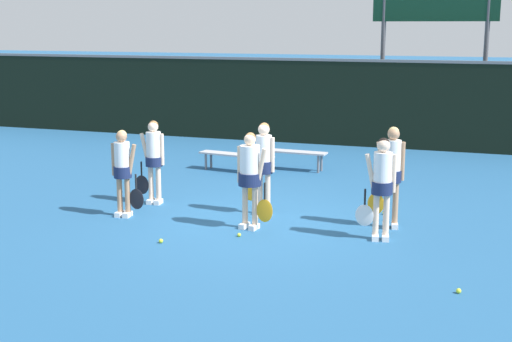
{
  "coord_description": "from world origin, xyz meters",
  "views": [
    {
      "loc": [
        4.12,
        -11.78,
        3.51
      ],
      "look_at": [
        0.02,
        0.01,
        0.92
      ],
      "focal_mm": 50.0,
      "sensor_mm": 36.0,
      "label": 1
    }
  ],
  "objects_px": {
    "bench_courtside": "(236,156)",
    "player_3": "(153,156)",
    "player_4": "(264,161)",
    "player_5": "(392,169)",
    "scoreboard": "(435,8)",
    "player_2": "(382,180)",
    "player_0": "(123,167)",
    "bench_far": "(293,154)",
    "tennis_ball_1": "(459,291)",
    "tennis_ball_0": "(384,213)",
    "player_1": "(250,172)",
    "tennis_ball_2": "(384,207)",
    "tennis_ball_3": "(239,235)",
    "tennis_ball_4": "(161,241)"
  },
  "relations": [
    {
      "from": "bench_courtside",
      "to": "player_3",
      "type": "xyz_separation_m",
      "value": [
        -0.43,
        -3.46,
        0.59
      ]
    },
    {
      "from": "player_4",
      "to": "player_5",
      "type": "bearing_deg",
      "value": 3.17
    },
    {
      "from": "scoreboard",
      "to": "player_3",
      "type": "relative_size",
      "value": 3.08
    },
    {
      "from": "player_2",
      "to": "player_3",
      "type": "relative_size",
      "value": 1.03
    },
    {
      "from": "player_0",
      "to": "player_2",
      "type": "distance_m",
      "value": 4.73
    },
    {
      "from": "scoreboard",
      "to": "player_4",
      "type": "height_order",
      "value": "scoreboard"
    },
    {
      "from": "bench_far",
      "to": "player_3",
      "type": "distance_m",
      "value": 4.48
    },
    {
      "from": "tennis_ball_1",
      "to": "tennis_ball_0",
      "type": "bearing_deg",
      "value": 113.25
    },
    {
      "from": "player_0",
      "to": "player_5",
      "type": "distance_m",
      "value": 4.85
    },
    {
      "from": "player_1",
      "to": "player_2",
      "type": "distance_m",
      "value": 2.25
    },
    {
      "from": "tennis_ball_2",
      "to": "tennis_ball_3",
      "type": "distance_m",
      "value": 3.33
    },
    {
      "from": "tennis_ball_0",
      "to": "tennis_ball_3",
      "type": "distance_m",
      "value": 3.04
    },
    {
      "from": "scoreboard",
      "to": "player_2",
      "type": "distance_m",
      "value": 11.26
    },
    {
      "from": "tennis_ball_0",
      "to": "tennis_ball_3",
      "type": "height_order",
      "value": "tennis_ball_0"
    },
    {
      "from": "bench_far",
      "to": "tennis_ball_1",
      "type": "height_order",
      "value": "bench_far"
    },
    {
      "from": "player_4",
      "to": "scoreboard",
      "type": "bearing_deg",
      "value": 84.64
    },
    {
      "from": "tennis_ball_2",
      "to": "tennis_ball_4",
      "type": "relative_size",
      "value": 0.97
    },
    {
      "from": "player_1",
      "to": "player_4",
      "type": "distance_m",
      "value": 1.0
    },
    {
      "from": "player_1",
      "to": "player_3",
      "type": "bearing_deg",
      "value": 164.69
    },
    {
      "from": "player_1",
      "to": "tennis_ball_2",
      "type": "bearing_deg",
      "value": 55.29
    },
    {
      "from": "player_3",
      "to": "tennis_ball_3",
      "type": "bearing_deg",
      "value": -37.6
    },
    {
      "from": "player_0",
      "to": "tennis_ball_1",
      "type": "relative_size",
      "value": 23.18
    },
    {
      "from": "player_2",
      "to": "tennis_ball_0",
      "type": "bearing_deg",
      "value": 85.2
    },
    {
      "from": "player_0",
      "to": "player_4",
      "type": "bearing_deg",
      "value": 18.2
    },
    {
      "from": "player_1",
      "to": "tennis_ball_3",
      "type": "height_order",
      "value": "player_1"
    },
    {
      "from": "tennis_ball_1",
      "to": "player_0",
      "type": "bearing_deg",
      "value": 162.12
    },
    {
      "from": "player_1",
      "to": "tennis_ball_4",
      "type": "height_order",
      "value": "player_1"
    },
    {
      "from": "tennis_ball_2",
      "to": "tennis_ball_1",
      "type": "bearing_deg",
      "value": -68.06
    },
    {
      "from": "player_2",
      "to": "player_4",
      "type": "distance_m",
      "value": 2.51
    },
    {
      "from": "bench_courtside",
      "to": "bench_far",
      "type": "distance_m",
      "value": 1.41
    },
    {
      "from": "bench_far",
      "to": "player_1",
      "type": "xyz_separation_m",
      "value": [
        0.73,
        -5.16,
        0.6
      ]
    },
    {
      "from": "tennis_ball_0",
      "to": "player_3",
      "type": "bearing_deg",
      "value": -171.73
    },
    {
      "from": "player_2",
      "to": "tennis_ball_1",
      "type": "distance_m",
      "value": 2.68
    },
    {
      "from": "player_5",
      "to": "tennis_ball_4",
      "type": "height_order",
      "value": "player_5"
    },
    {
      "from": "player_2",
      "to": "tennis_ball_4",
      "type": "height_order",
      "value": "player_2"
    },
    {
      "from": "player_4",
      "to": "tennis_ball_0",
      "type": "bearing_deg",
      "value": 24.2
    },
    {
      "from": "tennis_ball_1",
      "to": "tennis_ball_2",
      "type": "bearing_deg",
      "value": 111.94
    },
    {
      "from": "player_1",
      "to": "tennis_ball_2",
      "type": "distance_m",
      "value": 3.07
    },
    {
      "from": "bench_courtside",
      "to": "bench_far",
      "type": "relative_size",
      "value": 1.16
    },
    {
      "from": "tennis_ball_1",
      "to": "tennis_ball_3",
      "type": "xyz_separation_m",
      "value": [
        -3.66,
        1.45,
        -0.0
      ]
    },
    {
      "from": "player_2",
      "to": "tennis_ball_2",
      "type": "relative_size",
      "value": 24.83
    },
    {
      "from": "player_1",
      "to": "player_2",
      "type": "height_order",
      "value": "player_2"
    },
    {
      "from": "scoreboard",
      "to": "tennis_ball_3",
      "type": "bearing_deg",
      "value": -99.68
    },
    {
      "from": "bench_far",
      "to": "tennis_ball_1",
      "type": "bearing_deg",
      "value": -55.37
    },
    {
      "from": "scoreboard",
      "to": "tennis_ball_4",
      "type": "relative_size",
      "value": 71.85
    },
    {
      "from": "bench_courtside",
      "to": "tennis_ball_3",
      "type": "relative_size",
      "value": 29.96
    },
    {
      "from": "scoreboard",
      "to": "player_4",
      "type": "bearing_deg",
      "value": -101.56
    },
    {
      "from": "tennis_ball_0",
      "to": "player_4",
      "type": "bearing_deg",
      "value": -162.0
    },
    {
      "from": "player_0",
      "to": "tennis_ball_4",
      "type": "distance_m",
      "value": 2.09
    },
    {
      "from": "bench_courtside",
      "to": "tennis_ball_1",
      "type": "xyz_separation_m",
      "value": [
        5.61,
        -6.49,
        -0.34
      ]
    }
  ]
}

